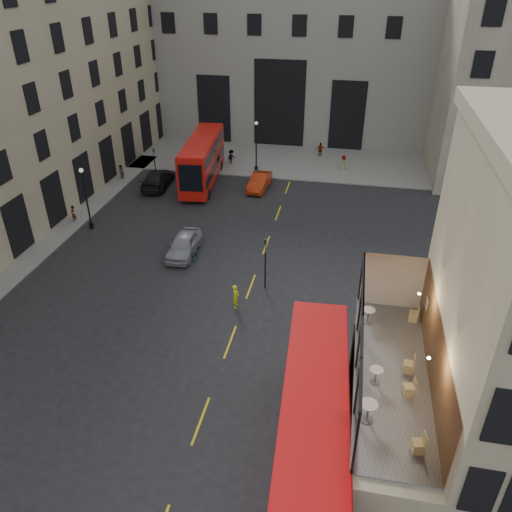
% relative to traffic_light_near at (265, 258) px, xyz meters
% --- Properties ---
extents(ground, '(140.00, 140.00, 0.00)m').
position_rel_traffic_light_near_xyz_m(ground, '(1.00, -12.00, -2.42)').
color(ground, black).
rests_on(ground, ground).
extents(host_building_main, '(7.26, 11.40, 15.10)m').
position_rel_traffic_light_near_xyz_m(host_building_main, '(10.95, -12.00, 5.36)').
color(host_building_main, tan).
rests_on(host_building_main, ground).
extents(host_frontage, '(3.00, 11.00, 4.50)m').
position_rel_traffic_light_near_xyz_m(host_frontage, '(7.50, -12.00, -0.17)').
color(host_frontage, tan).
rests_on(host_frontage, ground).
extents(cafe_floor, '(3.00, 10.00, 0.10)m').
position_rel_traffic_light_near_xyz_m(cafe_floor, '(7.50, -12.00, 2.12)').
color(cafe_floor, slate).
rests_on(cafe_floor, host_frontage).
extents(gateway, '(35.00, 10.60, 18.00)m').
position_rel_traffic_light_near_xyz_m(gateway, '(-4.00, 35.99, 6.96)').
color(gateway, gray).
rests_on(gateway, ground).
extents(pavement_far, '(40.00, 12.00, 0.12)m').
position_rel_traffic_light_near_xyz_m(pavement_far, '(-5.00, 26.00, -2.36)').
color(pavement_far, slate).
rests_on(pavement_far, ground).
extents(traffic_light_near, '(0.16, 0.20, 3.80)m').
position_rel_traffic_light_near_xyz_m(traffic_light_near, '(0.00, 0.00, 0.00)').
color(traffic_light_near, black).
rests_on(traffic_light_near, ground).
extents(traffic_light_far, '(0.16, 0.20, 3.80)m').
position_rel_traffic_light_near_xyz_m(traffic_light_far, '(-14.00, 16.00, 0.00)').
color(traffic_light_far, black).
rests_on(traffic_light_far, ground).
extents(street_lamp_a, '(0.36, 0.36, 5.33)m').
position_rel_traffic_light_near_xyz_m(street_lamp_a, '(-16.00, 6.00, -0.03)').
color(street_lamp_a, black).
rests_on(street_lamp_a, ground).
extents(street_lamp_b, '(0.36, 0.36, 5.33)m').
position_rel_traffic_light_near_xyz_m(street_lamp_b, '(-5.00, 22.00, -0.03)').
color(street_lamp_b, black).
rests_on(street_lamp_b, ground).
extents(bus_near, '(3.32, 11.83, 4.67)m').
position_rel_traffic_light_near_xyz_m(bus_near, '(4.50, -13.33, 0.20)').
color(bus_near, red).
rests_on(bus_near, ground).
extents(bus_far, '(3.77, 11.65, 4.57)m').
position_rel_traffic_light_near_xyz_m(bus_far, '(-9.61, 17.68, 0.14)').
color(bus_far, red).
rests_on(bus_far, ground).
extents(car_a, '(2.00, 4.74, 1.60)m').
position_rel_traffic_light_near_xyz_m(car_a, '(-6.94, 3.41, -1.62)').
color(car_a, gray).
rests_on(car_a, ground).
extents(car_b, '(1.88, 4.65, 1.50)m').
position_rel_traffic_light_near_xyz_m(car_b, '(-3.71, 17.14, -1.67)').
color(car_b, '#A9290A').
rests_on(car_b, ground).
extents(car_c, '(2.66, 5.76, 1.63)m').
position_rel_traffic_light_near_xyz_m(car_c, '(-13.77, 15.74, -1.61)').
color(car_c, black).
rests_on(car_c, ground).
extents(bicycle, '(1.99, 1.14, 0.99)m').
position_rel_traffic_light_near_xyz_m(bicycle, '(-6.61, 2.45, -1.93)').
color(bicycle, gray).
rests_on(bicycle, ground).
extents(cyclist, '(0.40, 0.60, 1.64)m').
position_rel_traffic_light_near_xyz_m(cyclist, '(-1.47, -2.50, -1.61)').
color(cyclist, yellow).
rests_on(cyclist, ground).
extents(pedestrian_a, '(0.96, 0.86, 1.63)m').
position_rel_traffic_light_near_xyz_m(pedestrian_a, '(-18.00, 16.58, -1.61)').
color(pedestrian_a, gray).
rests_on(pedestrian_a, ground).
extents(pedestrian_b, '(1.06, 1.25, 1.67)m').
position_rel_traffic_light_near_xyz_m(pedestrian_b, '(-8.07, 23.33, -1.59)').
color(pedestrian_b, gray).
rests_on(pedestrian_b, ground).
extents(pedestrian_c, '(1.01, 0.52, 1.65)m').
position_rel_traffic_light_near_xyz_m(pedestrian_c, '(1.36, 27.85, -1.60)').
color(pedestrian_c, gray).
rests_on(pedestrian_c, ground).
extents(pedestrian_d, '(0.66, 0.88, 1.63)m').
position_rel_traffic_light_near_xyz_m(pedestrian_d, '(4.16, 24.08, -1.61)').
color(pedestrian_d, gray).
rests_on(pedestrian_d, ground).
extents(pedestrian_e, '(0.46, 0.61, 1.52)m').
position_rel_traffic_light_near_xyz_m(pedestrian_e, '(-18.00, 6.79, -1.67)').
color(pedestrian_e, gray).
rests_on(pedestrian_e, ground).
extents(cafe_table_near, '(0.67, 0.67, 0.84)m').
position_rel_traffic_light_near_xyz_m(cafe_table_near, '(6.49, -14.59, 2.73)').
color(cafe_table_near, beige).
rests_on(cafe_table_near, cafe_floor).
extents(cafe_table_mid, '(0.55, 0.55, 0.69)m').
position_rel_traffic_light_near_xyz_m(cafe_table_mid, '(6.80, -12.54, 2.63)').
color(cafe_table_mid, silver).
rests_on(cafe_table_mid, cafe_floor).
extents(cafe_table_far, '(0.59, 0.59, 0.74)m').
position_rel_traffic_light_near_xyz_m(cafe_table_far, '(6.48, -8.58, 2.66)').
color(cafe_table_far, silver).
rests_on(cafe_table_far, cafe_floor).
extents(cafe_chair_a, '(0.47, 0.47, 0.83)m').
position_rel_traffic_light_near_xyz_m(cafe_chair_a, '(8.25, -15.63, 2.43)').
color(cafe_chair_a, '#DAC07D').
rests_on(cafe_chair_a, cafe_floor).
extents(cafe_chair_b, '(0.46, 0.46, 0.81)m').
position_rel_traffic_light_near_xyz_m(cafe_chair_b, '(8.10, -12.95, 2.42)').
color(cafe_chair_b, '#D2B979').
rests_on(cafe_chair_b, cafe_floor).
extents(cafe_chair_c, '(0.45, 0.45, 0.87)m').
position_rel_traffic_light_near_xyz_m(cafe_chair_c, '(8.16, -11.63, 2.44)').
color(cafe_chair_c, tan).
rests_on(cafe_chair_c, cafe_floor).
extents(cafe_chair_d, '(0.45, 0.45, 0.86)m').
position_rel_traffic_light_near_xyz_m(cafe_chair_d, '(8.61, -7.99, 2.43)').
color(cafe_chair_d, '#D2B679').
rests_on(cafe_chair_d, cafe_floor).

